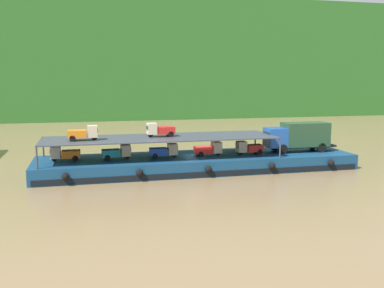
{
  "coord_description": "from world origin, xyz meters",
  "views": [
    {
      "loc": [
        -11.07,
        -41.83,
        9.06
      ],
      "look_at": [
        -0.61,
        0.0,
        2.7
      ],
      "focal_mm": 40.56,
      "sensor_mm": 36.0,
      "label": 1
    }
  ],
  "objects_px": {
    "mini_truck_lower_bow": "(249,148)",
    "mini_truck_upper_stern": "(83,133)",
    "mini_truck_lower_mid": "(164,151)",
    "mini_truck_lower_stern": "(65,154)",
    "mini_truck_upper_mid": "(160,130)",
    "cargo_barge": "(198,163)",
    "mini_truck_lower_aft": "(117,152)",
    "covered_lorry": "(298,136)",
    "mini_truck_lower_fore": "(209,149)"
  },
  "relations": [
    {
      "from": "mini_truck_lower_bow",
      "to": "covered_lorry",
      "type": "bearing_deg",
      "value": 3.34
    },
    {
      "from": "mini_truck_lower_fore",
      "to": "mini_truck_lower_stern",
      "type": "bearing_deg",
      "value": 177.13
    },
    {
      "from": "mini_truck_lower_stern",
      "to": "mini_truck_lower_fore",
      "type": "distance_m",
      "value": 13.97
    },
    {
      "from": "mini_truck_lower_mid",
      "to": "mini_truck_lower_fore",
      "type": "distance_m",
      "value": 4.55
    },
    {
      "from": "mini_truck_lower_stern",
      "to": "mini_truck_upper_stern",
      "type": "height_order",
      "value": "mini_truck_upper_stern"
    },
    {
      "from": "cargo_barge",
      "to": "mini_truck_lower_fore",
      "type": "relative_size",
      "value": 11.58
    },
    {
      "from": "mini_truck_upper_stern",
      "to": "mini_truck_lower_mid",
      "type": "bearing_deg",
      "value": 1.35
    },
    {
      "from": "mini_truck_upper_stern",
      "to": "mini_truck_lower_aft",
      "type": "bearing_deg",
      "value": 8.2
    },
    {
      "from": "mini_truck_lower_aft",
      "to": "mini_truck_upper_mid",
      "type": "bearing_deg",
      "value": 6.47
    },
    {
      "from": "mini_truck_lower_stern",
      "to": "mini_truck_lower_mid",
      "type": "relative_size",
      "value": 1.0
    },
    {
      "from": "mini_truck_lower_aft",
      "to": "mini_truck_lower_mid",
      "type": "distance_m",
      "value": 4.57
    },
    {
      "from": "mini_truck_lower_fore",
      "to": "mini_truck_lower_bow",
      "type": "relative_size",
      "value": 1.0
    },
    {
      "from": "cargo_barge",
      "to": "mini_truck_lower_aft",
      "type": "bearing_deg",
      "value": -179.09
    },
    {
      "from": "cargo_barge",
      "to": "mini_truck_upper_mid",
      "type": "distance_m",
      "value": 5.13
    },
    {
      "from": "mini_truck_upper_stern",
      "to": "mini_truck_upper_mid",
      "type": "bearing_deg",
      "value": 7.19
    },
    {
      "from": "mini_truck_lower_mid",
      "to": "mini_truck_upper_stern",
      "type": "height_order",
      "value": "mini_truck_upper_stern"
    },
    {
      "from": "mini_truck_lower_mid",
      "to": "mini_truck_upper_mid",
      "type": "relative_size",
      "value": 0.99
    },
    {
      "from": "cargo_barge",
      "to": "mini_truck_lower_bow",
      "type": "bearing_deg",
      "value": -5.63
    },
    {
      "from": "covered_lorry",
      "to": "mini_truck_lower_fore",
      "type": "distance_m",
      "value": 10.06
    },
    {
      "from": "cargo_barge",
      "to": "mini_truck_lower_aft",
      "type": "distance_m",
      "value": 8.24
    },
    {
      "from": "mini_truck_lower_fore",
      "to": "mini_truck_upper_stern",
      "type": "xyz_separation_m",
      "value": [
        -12.19,
        -0.18,
        2.0
      ]
    },
    {
      "from": "mini_truck_lower_aft",
      "to": "cargo_barge",
      "type": "bearing_deg",
      "value": 0.91
    },
    {
      "from": "cargo_barge",
      "to": "mini_truck_lower_fore",
      "type": "distance_m",
      "value": 1.8
    },
    {
      "from": "mini_truck_lower_mid",
      "to": "mini_truck_lower_bow",
      "type": "xyz_separation_m",
      "value": [
        8.84,
        -0.13,
        0.0
      ]
    },
    {
      "from": "mini_truck_upper_stern",
      "to": "mini_truck_lower_fore",
      "type": "bearing_deg",
      "value": 0.83
    },
    {
      "from": "mini_truck_lower_stern",
      "to": "mini_truck_lower_mid",
      "type": "xyz_separation_m",
      "value": [
        9.4,
        -0.7,
        0.0
      ]
    },
    {
      "from": "mini_truck_lower_mid",
      "to": "mini_truck_upper_mid",
      "type": "bearing_deg",
      "value": 107.67
    },
    {
      "from": "mini_truck_lower_mid",
      "to": "mini_truck_upper_stern",
      "type": "bearing_deg",
      "value": -178.65
    },
    {
      "from": "mini_truck_lower_bow",
      "to": "mini_truck_upper_mid",
      "type": "relative_size",
      "value": 0.99
    },
    {
      "from": "mini_truck_lower_stern",
      "to": "mini_truck_lower_fore",
      "type": "bearing_deg",
      "value": -2.87
    },
    {
      "from": "mini_truck_lower_aft",
      "to": "mini_truck_lower_bow",
      "type": "distance_m",
      "value": 13.41
    },
    {
      "from": "mini_truck_upper_mid",
      "to": "covered_lorry",
      "type": "bearing_deg",
      "value": -2.13
    },
    {
      "from": "mini_truck_lower_stern",
      "to": "mini_truck_upper_mid",
      "type": "relative_size",
      "value": 0.99
    },
    {
      "from": "mini_truck_lower_stern",
      "to": "mini_truck_lower_mid",
      "type": "bearing_deg",
      "value": -4.23
    },
    {
      "from": "mini_truck_lower_fore",
      "to": "mini_truck_upper_stern",
      "type": "distance_m",
      "value": 12.36
    },
    {
      "from": "mini_truck_lower_stern",
      "to": "mini_truck_lower_bow",
      "type": "xyz_separation_m",
      "value": [
        18.24,
        -0.83,
        0.0
      ]
    },
    {
      "from": "cargo_barge",
      "to": "mini_truck_upper_mid",
      "type": "relative_size",
      "value": 11.45
    },
    {
      "from": "mini_truck_lower_mid",
      "to": "mini_truck_lower_stern",
      "type": "bearing_deg",
      "value": 175.77
    },
    {
      "from": "cargo_barge",
      "to": "mini_truck_lower_fore",
      "type": "height_order",
      "value": "mini_truck_lower_fore"
    },
    {
      "from": "mini_truck_lower_stern",
      "to": "covered_lorry",
      "type": "bearing_deg",
      "value": -1.17
    },
    {
      "from": "mini_truck_lower_fore",
      "to": "mini_truck_upper_mid",
      "type": "xyz_separation_m",
      "value": [
        -4.79,
        0.76,
        2.0
      ]
    },
    {
      "from": "mini_truck_lower_bow",
      "to": "mini_truck_upper_stern",
      "type": "bearing_deg",
      "value": -179.83
    },
    {
      "from": "mini_truck_lower_bow",
      "to": "mini_truck_upper_stern",
      "type": "height_order",
      "value": "mini_truck_upper_stern"
    },
    {
      "from": "mini_truck_lower_bow",
      "to": "mini_truck_upper_mid",
      "type": "bearing_deg",
      "value": 174.44
    },
    {
      "from": "cargo_barge",
      "to": "mini_truck_lower_stern",
      "type": "bearing_deg",
      "value": 178.66
    },
    {
      "from": "mini_truck_lower_aft",
      "to": "covered_lorry",
      "type": "bearing_deg",
      "value": -0.18
    },
    {
      "from": "covered_lorry",
      "to": "mini_truck_lower_stern",
      "type": "distance_m",
      "value": 23.99
    },
    {
      "from": "cargo_barge",
      "to": "mini_truck_lower_mid",
      "type": "relative_size",
      "value": 11.57
    },
    {
      "from": "mini_truck_lower_bow",
      "to": "mini_truck_lower_mid",
      "type": "bearing_deg",
      "value": 179.16
    },
    {
      "from": "covered_lorry",
      "to": "mini_truck_upper_stern",
      "type": "distance_m",
      "value": 22.23
    }
  ]
}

